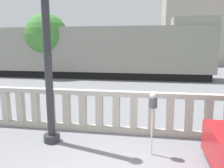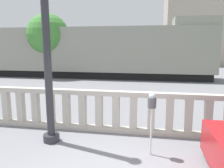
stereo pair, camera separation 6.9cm
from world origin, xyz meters
name	(u,v)px [view 2 (the right image)]	position (x,y,z in m)	size (l,w,h in m)	color
balustrade	(125,112)	(0.00, 2.46, 0.62)	(14.43, 0.24, 1.25)	#BCB5A8
lamppost	(47,52)	(-1.87, 1.52, 2.40)	(0.43, 0.43, 5.08)	#2D2D33
parking_meter	(152,104)	(0.76, 1.24, 1.23)	(0.20, 0.20, 1.51)	silver
train_near	(79,52)	(-5.00, 13.24, 2.04)	(20.87, 2.61, 4.48)	black
train_far	(147,49)	(0.10, 26.95, 1.95)	(22.80, 3.19, 4.31)	black
building_block	(211,14)	(8.69, 29.45, 6.68)	(12.22, 9.68, 13.36)	#ADA393
tree_left	(48,35)	(-7.32, 12.76, 3.35)	(3.26, 3.26, 5.00)	brown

